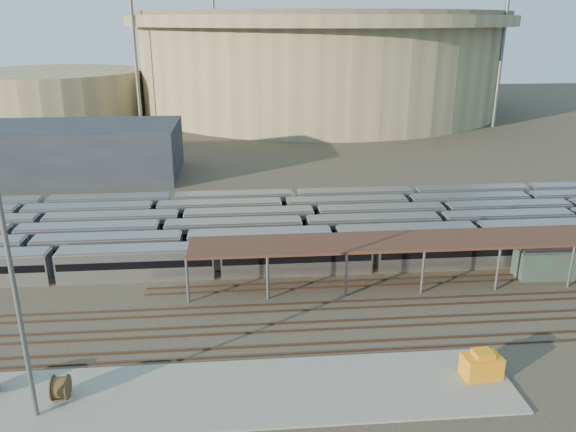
{
  "coord_description": "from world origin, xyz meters",
  "views": [
    {
      "loc": [
        -2.01,
        -53.5,
        28.78
      ],
      "look_at": [
        3.71,
        12.0,
        5.76
      ],
      "focal_mm": 35.0,
      "sensor_mm": 36.0,
      "label": 1
    }
  ],
  "objects": [
    {
      "name": "floodlight_2",
      "position": [
        70.0,
        100.0,
        20.65
      ],
      "size": [
        4.0,
        1.0,
        38.4
      ],
      "color": "slate",
      "rests_on": "ground"
    },
    {
      "name": "secondary_arena",
      "position": [
        -60.0,
        130.0,
        7.0
      ],
      "size": [
        56.0,
        56.0,
        14.0
      ],
      "primitive_type": "cylinder",
      "color": "gray",
      "rests_on": "ground"
    },
    {
      "name": "empty_tracks",
      "position": [
        0.0,
        -5.0,
        0.09
      ],
      "size": [
        170.0,
        9.62,
        0.18
      ],
      "color": "#4C3323",
      "rests_on": "ground"
    },
    {
      "name": "yellow_equipment",
      "position": [
        17.77,
        -14.64,
        1.18
      ],
      "size": [
        3.32,
        2.27,
        1.97
      ],
      "primitive_type": "cube",
      "rotation": [
        0.0,
        0.0,
        0.1
      ],
      "color": "orange",
      "rests_on": "apron"
    },
    {
      "name": "yard_light_pole",
      "position": [
        -18.1,
        -16.46,
        10.58
      ],
      "size": [
        0.81,
        0.36,
        20.59
      ],
      "color": "slate",
      "rests_on": "apron"
    },
    {
      "name": "ground",
      "position": [
        0.0,
        0.0,
        0.0
      ],
      "size": [
        420.0,
        420.0,
        0.0
      ],
      "primitive_type": "plane",
      "color": "#383026",
      "rests_on": "ground"
    },
    {
      "name": "cable_reel_east",
      "position": [
        -16.76,
        -14.56,
        1.22
      ],
      "size": [
        1.18,
        2.07,
        2.04
      ],
      "primitive_type": "cylinder",
      "rotation": [
        0.0,
        1.57,
        0.02
      ],
      "color": "brown",
      "rests_on": "apron"
    },
    {
      "name": "service_building",
      "position": [
        -35.0,
        55.0,
        5.0
      ],
      "size": [
        42.0,
        20.0,
        10.0
      ],
      "primitive_type": "cube",
      "color": "#1E232D",
      "rests_on": "ground"
    },
    {
      "name": "subway_trains",
      "position": [
        4.95,
        18.5,
        1.8
      ],
      "size": [
        126.63,
        23.9,
        3.6
      ],
      "color": "silver",
      "rests_on": "ground"
    },
    {
      "name": "floodlight_3",
      "position": [
        -10.0,
        160.0,
        20.65
      ],
      "size": [
        4.0,
        1.0,
        38.4
      ],
      "color": "slate",
      "rests_on": "ground"
    },
    {
      "name": "floodlight_0",
      "position": [
        -30.0,
        110.0,
        20.65
      ],
      "size": [
        4.0,
        1.0,
        38.4
      ],
      "color": "slate",
      "rests_on": "ground"
    },
    {
      "name": "inspection_shed",
      "position": [
        22.0,
        4.0,
        4.98
      ],
      "size": [
        60.3,
        6.0,
        5.3
      ],
      "color": "slate",
      "rests_on": "ground"
    },
    {
      "name": "apron",
      "position": [
        -5.0,
        -15.0,
        0.1
      ],
      "size": [
        50.0,
        9.0,
        0.2
      ],
      "primitive_type": "cube",
      "color": "gray",
      "rests_on": "ground"
    },
    {
      "name": "stadium",
      "position": [
        25.0,
        140.0,
        16.47
      ],
      "size": [
        124.0,
        124.0,
        32.5
      ],
      "color": "gray",
      "rests_on": "ground"
    }
  ]
}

